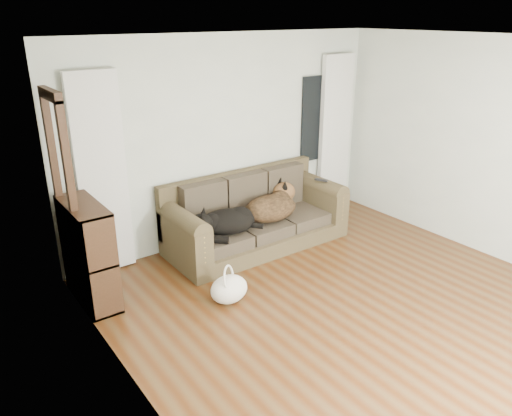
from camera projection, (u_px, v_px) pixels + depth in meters
floor at (368, 317)px, 4.95m from camera, size 5.00×5.00×0.00m
ceiling at (395, 41)px, 3.99m from camera, size 5.00×5.00×0.00m
wall_back at (229, 139)px, 6.36m from camera, size 4.50×0.04×2.60m
wall_left at (146, 262)px, 3.25m from camera, size 0.04×5.00×2.60m
curtain_left at (102, 176)px, 5.43m from camera, size 0.55×0.08×2.25m
curtain_right at (335, 133)px, 7.33m from camera, size 0.55×0.08×2.25m
window_pane at (315, 119)px, 7.09m from camera, size 0.50×0.03×1.20m
door_casing at (66, 204)px, 4.91m from camera, size 0.07×0.60×2.10m
sofa at (257, 212)px, 6.31m from camera, size 2.32×1.00×0.95m
dog_black_lab at (224, 223)px, 5.92m from camera, size 0.80×0.66×0.29m
dog_shepherd at (272, 208)px, 6.36m from camera, size 0.82×0.61×0.34m
tv_remote at (321, 180)px, 6.64m from camera, size 0.12×0.19×0.02m
tote_bag at (229, 288)px, 5.15m from camera, size 0.49×0.44×0.30m
bookshelf at (89, 257)px, 5.07m from camera, size 0.42×0.89×1.07m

